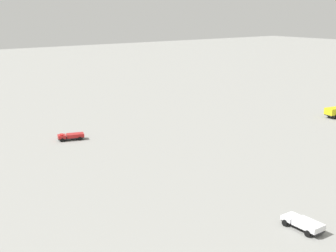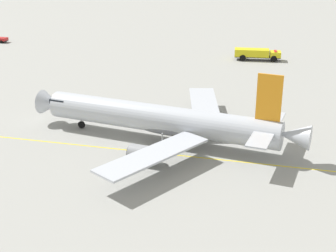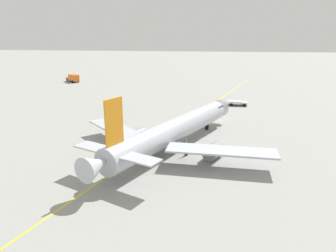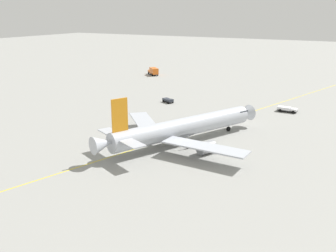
{
  "view_description": "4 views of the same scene",
  "coord_description": "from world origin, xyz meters",
  "px_view_note": "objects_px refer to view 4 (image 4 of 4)",
  "views": [
    {
      "loc": [
        76.36,
        18.64,
        26.05
      ],
      "look_at": [
        36.34,
        -34.33,
        9.22
      ],
      "focal_mm": 49.16,
      "sensor_mm": 36.0,
      "label": 1
    },
    {
      "loc": [
        -1.83,
        66.07,
        28.31
      ],
      "look_at": [
        -4.3,
        4.1,
        3.63
      ],
      "focal_mm": 53.89,
      "sensor_mm": 36.0,
      "label": 2
    },
    {
      "loc": [
        -53.88,
        -5.53,
        19.03
      ],
      "look_at": [
        -3.28,
        1.7,
        3.95
      ],
      "focal_mm": 33.66,
      "sensor_mm": 36.0,
      "label": 3
    },
    {
      "loc": [
        -69.82,
        -32.64,
        26.05
      ],
      "look_at": [
        -4.5,
        3.73,
        3.4
      ],
      "focal_mm": 40.76,
      "sensor_mm": 36.0,
      "label": 4
    }
  ],
  "objects_px": {
    "airliner_main": "(182,129)",
    "pushback_tug_truck": "(287,109)",
    "catering_truck_truck": "(153,71)",
    "baggage_truck_truck": "(168,100)"
  },
  "relations": [
    {
      "from": "airliner_main",
      "to": "pushback_tug_truck",
      "type": "height_order",
      "value": "airliner_main"
    },
    {
      "from": "catering_truck_truck",
      "to": "pushback_tug_truck",
      "type": "distance_m",
      "value": 72.12
    },
    {
      "from": "baggage_truck_truck",
      "to": "catering_truck_truck",
      "type": "height_order",
      "value": "catering_truck_truck"
    },
    {
      "from": "baggage_truck_truck",
      "to": "pushback_tug_truck",
      "type": "distance_m",
      "value": 33.74
    },
    {
      "from": "catering_truck_truck",
      "to": "baggage_truck_truck",
      "type": "bearing_deg",
      "value": 168.2
    },
    {
      "from": "airliner_main",
      "to": "baggage_truck_truck",
      "type": "relative_size",
      "value": 9.32
    },
    {
      "from": "airliner_main",
      "to": "pushback_tug_truck",
      "type": "distance_m",
      "value": 38.53
    },
    {
      "from": "airliner_main",
      "to": "pushback_tug_truck",
      "type": "xyz_separation_m",
      "value": [
        36.15,
        -13.13,
        -2.32
      ]
    },
    {
      "from": "airliner_main",
      "to": "baggage_truck_truck",
      "type": "height_order",
      "value": "airliner_main"
    },
    {
      "from": "baggage_truck_truck",
      "to": "airliner_main",
      "type": "bearing_deg",
      "value": -29.11
    }
  ]
}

